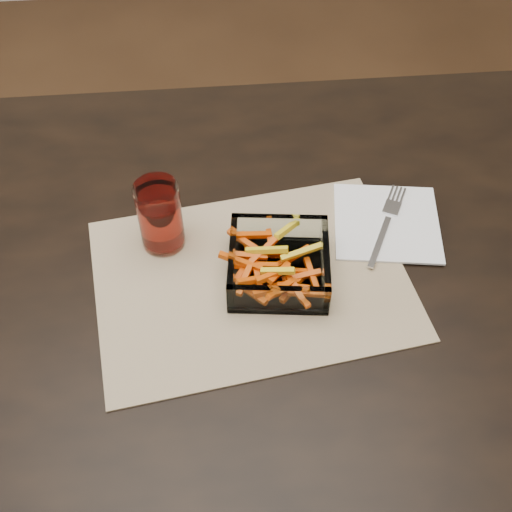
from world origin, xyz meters
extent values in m
plane|color=#331E0F|center=(0.00, 0.00, 0.00)|extent=(4.50, 4.50, 0.00)
cube|color=black|center=(0.00, 0.00, 0.73)|extent=(1.60, 0.90, 0.03)
cube|color=tan|center=(0.06, -0.03, 0.75)|extent=(0.49, 0.39, 0.00)
cube|color=white|center=(0.10, -0.03, 0.76)|extent=(0.16, 0.16, 0.01)
cube|color=white|center=(0.11, 0.04, 0.78)|extent=(0.14, 0.03, 0.06)
cube|color=white|center=(0.09, -0.09, 0.78)|extent=(0.14, 0.03, 0.06)
cube|color=white|center=(0.04, -0.02, 0.78)|extent=(0.03, 0.14, 0.06)
cube|color=white|center=(0.17, -0.03, 0.78)|extent=(0.03, 0.14, 0.06)
cylinder|color=white|center=(-0.07, 0.05, 0.81)|extent=(0.07, 0.07, 0.11)
cylinder|color=maroon|center=(-0.07, 0.05, 0.80)|extent=(0.06, 0.06, 0.07)
cube|color=white|center=(0.28, 0.06, 0.76)|extent=(0.18, 0.18, 0.00)
cube|color=silver|center=(0.26, 0.02, 0.76)|extent=(0.06, 0.10, 0.00)
cube|color=silver|center=(0.30, 0.09, 0.76)|extent=(0.04, 0.04, 0.00)
cube|color=silver|center=(0.30, 0.12, 0.76)|extent=(0.02, 0.03, 0.00)
cube|color=silver|center=(0.31, 0.12, 0.76)|extent=(0.02, 0.03, 0.00)
cube|color=silver|center=(0.31, 0.12, 0.76)|extent=(0.02, 0.03, 0.00)
cube|color=silver|center=(0.32, 0.11, 0.76)|extent=(0.02, 0.03, 0.00)
camera|label=1|loc=(0.02, -0.60, 1.49)|focal=45.00mm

